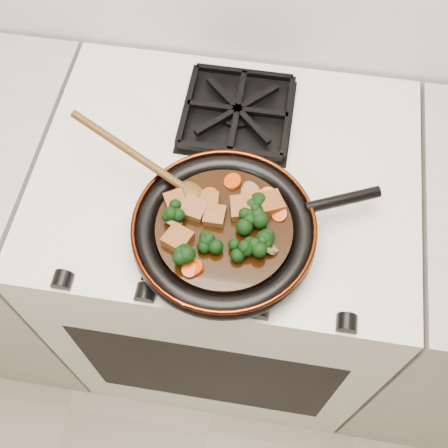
# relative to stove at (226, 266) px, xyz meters

# --- Properties ---
(stove) EXTENTS (0.76, 0.60, 0.90)m
(stove) POSITION_rel_stove_xyz_m (0.00, 0.00, 0.00)
(stove) COLOR silver
(stove) RESTS_ON ground
(burner_grate_front) EXTENTS (0.23, 0.23, 0.03)m
(burner_grate_front) POSITION_rel_stove_xyz_m (0.00, -0.14, 0.46)
(burner_grate_front) COLOR black
(burner_grate_front) RESTS_ON stove
(burner_grate_back) EXTENTS (0.23, 0.23, 0.03)m
(burner_grate_back) POSITION_rel_stove_xyz_m (0.00, 0.14, 0.46)
(burner_grate_back) COLOR black
(burner_grate_back) RESTS_ON stove
(skillet) EXTENTS (0.44, 0.33, 0.05)m
(skillet) POSITION_rel_stove_xyz_m (0.02, -0.16, 0.49)
(skillet) COLOR black
(skillet) RESTS_ON burner_grate_front
(braising_sauce) EXTENTS (0.24, 0.24, 0.02)m
(braising_sauce) POSITION_rel_stove_xyz_m (0.02, -0.16, 0.50)
(braising_sauce) COLOR black
(braising_sauce) RESTS_ON skillet
(tofu_cube_0) EXTENTS (0.04, 0.04, 0.03)m
(tofu_cube_0) POSITION_rel_stove_xyz_m (0.06, -0.10, 0.52)
(tofu_cube_0) COLOR brown
(tofu_cube_0) RESTS_ON braising_sauce
(tofu_cube_1) EXTENTS (0.05, 0.05, 0.03)m
(tofu_cube_1) POSITION_rel_stove_xyz_m (0.05, -0.12, 0.52)
(tofu_cube_1) COLOR brown
(tofu_cube_1) RESTS_ON braising_sauce
(tofu_cube_2) EXTENTS (0.05, 0.05, 0.03)m
(tofu_cube_2) POSITION_rel_stove_xyz_m (-0.04, -0.13, 0.52)
(tofu_cube_2) COLOR brown
(tofu_cube_2) RESTS_ON braising_sauce
(tofu_cube_3) EXTENTS (0.04, 0.04, 0.02)m
(tofu_cube_3) POSITION_rel_stove_xyz_m (0.00, -0.14, 0.52)
(tofu_cube_3) COLOR brown
(tofu_cube_3) RESTS_ON braising_sauce
(tofu_cube_4) EXTENTS (0.05, 0.05, 0.02)m
(tofu_cube_4) POSITION_rel_stove_xyz_m (-0.07, -0.12, 0.52)
(tofu_cube_4) COLOR brown
(tofu_cube_4) RESTS_ON braising_sauce
(tofu_cube_5) EXTENTS (0.06, 0.06, 0.03)m
(tofu_cube_5) POSITION_rel_stove_xyz_m (-0.05, -0.20, 0.52)
(tofu_cube_5) COLOR brown
(tofu_cube_5) RESTS_ON braising_sauce
(tofu_cube_6) EXTENTS (0.04, 0.04, 0.02)m
(tofu_cube_6) POSITION_rel_stove_xyz_m (-0.01, -0.12, 0.52)
(tofu_cube_6) COLOR brown
(tofu_cube_6) RESTS_ON braising_sauce
(tofu_cube_7) EXTENTS (0.06, 0.06, 0.03)m
(tofu_cube_7) POSITION_rel_stove_xyz_m (0.09, -0.10, 0.52)
(tofu_cube_7) COLOR brown
(tofu_cube_7) RESTS_ON braising_sauce
(broccoli_floret_0) EXTENTS (0.07, 0.07, 0.07)m
(broccoli_floret_0) POSITION_rel_stove_xyz_m (-0.07, -0.15, 0.52)
(broccoli_floret_0) COLOR black
(broccoli_floret_0) RESTS_ON braising_sauce
(broccoli_floret_1) EXTENTS (0.09, 0.09, 0.07)m
(broccoli_floret_1) POSITION_rel_stove_xyz_m (-0.03, -0.23, 0.52)
(broccoli_floret_1) COLOR black
(broccoli_floret_1) RESTS_ON braising_sauce
(broccoli_floret_2) EXTENTS (0.08, 0.07, 0.06)m
(broccoli_floret_2) POSITION_rel_stove_xyz_m (0.07, -0.11, 0.52)
(broccoli_floret_2) COLOR black
(broccoli_floret_2) RESTS_ON braising_sauce
(broccoli_floret_3) EXTENTS (0.08, 0.08, 0.07)m
(broccoli_floret_3) POSITION_rel_stove_xyz_m (0.09, -0.19, 0.52)
(broccoli_floret_3) COLOR black
(broccoli_floret_3) RESTS_ON braising_sauce
(broccoli_floret_4) EXTENTS (0.09, 0.09, 0.07)m
(broccoli_floret_4) POSITION_rel_stove_xyz_m (0.08, -0.18, 0.52)
(broccoli_floret_4) COLOR black
(broccoli_floret_4) RESTS_ON braising_sauce
(broccoli_floret_5) EXTENTS (0.09, 0.09, 0.06)m
(broccoli_floret_5) POSITION_rel_stove_xyz_m (0.07, -0.15, 0.52)
(broccoli_floret_5) COLOR black
(broccoli_floret_5) RESTS_ON braising_sauce
(broccoli_floret_6) EXTENTS (0.08, 0.07, 0.07)m
(broccoli_floret_6) POSITION_rel_stove_xyz_m (0.05, -0.20, 0.52)
(broccoli_floret_6) COLOR black
(broccoli_floret_6) RESTS_ON braising_sauce
(broccoli_floret_7) EXTENTS (0.08, 0.08, 0.06)m
(broccoli_floret_7) POSITION_rel_stove_xyz_m (0.01, -0.19, 0.52)
(broccoli_floret_7) COLOR black
(broccoli_floret_7) RESTS_ON braising_sauce
(carrot_coin_0) EXTENTS (0.03, 0.03, 0.01)m
(carrot_coin_0) POSITION_rel_stove_xyz_m (-0.02, -0.10, 0.51)
(carrot_coin_0) COLOR #C53205
(carrot_coin_0) RESTS_ON braising_sauce
(carrot_coin_1) EXTENTS (0.03, 0.03, 0.01)m
(carrot_coin_1) POSITION_rel_stove_xyz_m (-0.02, -0.25, 0.51)
(carrot_coin_1) COLOR #C53205
(carrot_coin_1) RESTS_ON braising_sauce
(carrot_coin_2) EXTENTS (0.03, 0.03, 0.02)m
(carrot_coin_2) POSITION_rel_stove_xyz_m (0.09, -0.08, 0.51)
(carrot_coin_2) COLOR #C53205
(carrot_coin_2) RESTS_ON braising_sauce
(carrot_coin_3) EXTENTS (0.03, 0.03, 0.02)m
(carrot_coin_3) POSITION_rel_stove_xyz_m (-0.02, -0.24, 0.51)
(carrot_coin_3) COLOR #C53205
(carrot_coin_3) RESTS_ON braising_sauce
(carrot_coin_4) EXTENTS (0.03, 0.03, 0.02)m
(carrot_coin_4) POSITION_rel_stove_xyz_m (0.02, -0.06, 0.51)
(carrot_coin_4) COLOR #C53205
(carrot_coin_4) RESTS_ON braising_sauce
(carrot_coin_5) EXTENTS (0.03, 0.03, 0.02)m
(carrot_coin_5) POSITION_rel_stove_xyz_m (0.11, -0.12, 0.51)
(carrot_coin_5) COLOR #C53205
(carrot_coin_5) RESTS_ON braising_sauce
(mushroom_slice_0) EXTENTS (0.04, 0.05, 0.02)m
(mushroom_slice_0) POSITION_rel_stove_xyz_m (0.06, -0.08, 0.52)
(mushroom_slice_0) COLOR olive
(mushroom_slice_0) RESTS_ON braising_sauce
(mushroom_slice_1) EXTENTS (0.04, 0.03, 0.03)m
(mushroom_slice_1) POSITION_rel_stove_xyz_m (-0.07, -0.16, 0.52)
(mushroom_slice_1) COLOR olive
(mushroom_slice_1) RESTS_ON braising_sauce
(mushroom_slice_2) EXTENTS (0.04, 0.04, 0.03)m
(mushroom_slice_2) POSITION_rel_stove_xyz_m (0.10, -0.19, 0.52)
(mushroom_slice_2) COLOR olive
(mushroom_slice_2) RESTS_ON braising_sauce
(mushroom_slice_3) EXTENTS (0.04, 0.04, 0.03)m
(mushroom_slice_3) POSITION_rel_stove_xyz_m (0.08, -0.09, 0.52)
(mushroom_slice_3) COLOR olive
(mushroom_slice_3) RESTS_ON braising_sauce
(mushroom_slice_4) EXTENTS (0.03, 0.03, 0.02)m
(mushroom_slice_4) POSITION_rel_stove_xyz_m (-0.04, -0.22, 0.52)
(mushroom_slice_4) COLOR olive
(mushroom_slice_4) RESTS_ON braising_sauce
(wooden_spoon) EXTENTS (0.16, 0.08, 0.25)m
(wooden_spoon) POSITION_rel_stove_xyz_m (-0.12, -0.07, 0.53)
(wooden_spoon) COLOR #4F3211
(wooden_spoon) RESTS_ON braising_sauce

